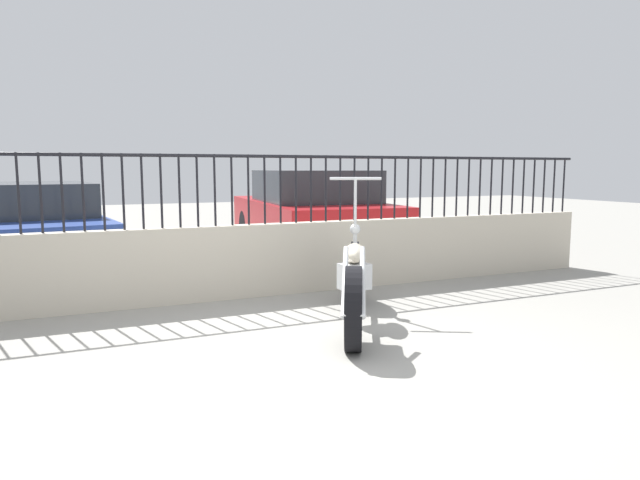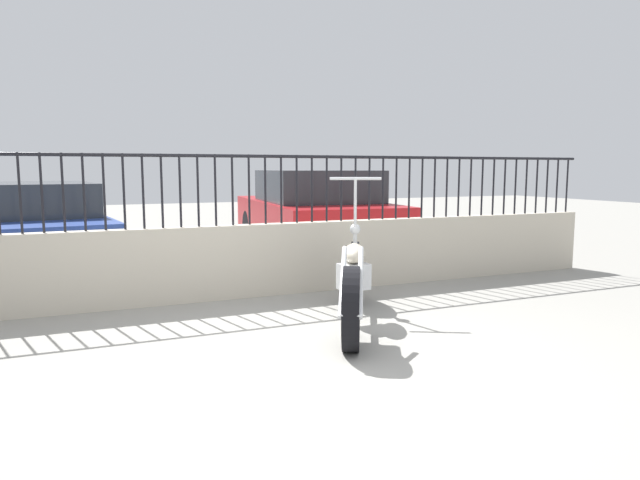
# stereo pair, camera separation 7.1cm
# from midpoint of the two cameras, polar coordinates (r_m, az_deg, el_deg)

# --- Properties ---
(ground_plane) EXTENTS (40.00, 40.00, 0.00)m
(ground_plane) POSITION_cam_midpoint_polar(r_m,az_deg,el_deg) (4.34, -0.80, -12.05)
(ground_plane) COLOR gray
(low_wall) EXTENTS (9.92, 0.18, 0.81)m
(low_wall) POSITION_cam_midpoint_polar(r_m,az_deg,el_deg) (6.37, -8.99, -2.17)
(low_wall) COLOR beige
(low_wall) RESTS_ON ground_plane
(fence_railing) EXTENTS (9.92, 0.04, 0.77)m
(fence_railing) POSITION_cam_midpoint_polar(r_m,az_deg,el_deg) (6.28, -9.16, 6.14)
(fence_railing) COLOR black
(fence_railing) RESTS_ON low_wall
(motorcycle_dark_grey) EXTENTS (1.16, 2.04, 1.35)m
(motorcycle_dark_grey) POSITION_cam_midpoint_polar(r_m,az_deg,el_deg) (5.16, 3.04, -4.34)
(motorcycle_dark_grey) COLOR black
(motorcycle_dark_grey) RESTS_ON ground_plane
(car_blue) EXTENTS (2.19, 4.29, 1.25)m
(car_blue) POSITION_cam_midpoint_polar(r_m,az_deg,el_deg) (8.46, -27.66, 1.02)
(car_blue) COLOR black
(car_blue) RESTS_ON ground_plane
(car_red) EXTENTS (2.24, 4.35, 1.40)m
(car_red) POSITION_cam_midpoint_polar(r_m,az_deg,el_deg) (9.68, -1.07, 2.85)
(car_red) COLOR black
(car_red) RESTS_ON ground_plane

